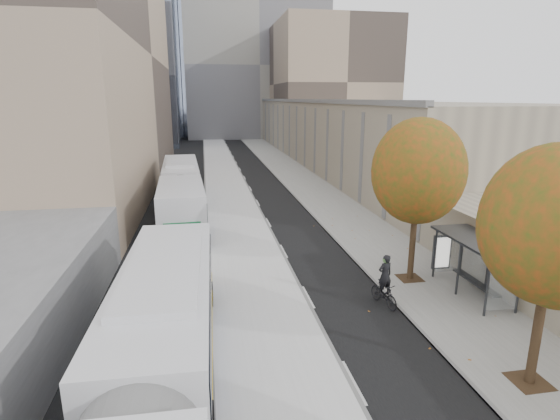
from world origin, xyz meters
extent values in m
cube|color=silver|center=(-3.88, 35.00, 0.07)|extent=(4.25, 150.00, 0.15)
cube|color=gray|center=(4.12, 35.00, 0.04)|extent=(4.75, 150.00, 0.08)
cube|color=gray|center=(15.50, 64.00, 4.00)|extent=(18.00, 92.00, 8.00)
cube|color=gray|center=(-22.50, 41.00, 12.50)|extent=(24.00, 46.00, 25.00)
cube|color=gray|center=(6.00, 96.00, 15.00)|extent=(30.00, 18.00, 30.00)
cube|color=#383A3F|center=(5.50, 11.00, 2.56)|extent=(1.90, 4.40, 0.10)
cylinder|color=#383A3F|center=(4.80, 9.00, 1.28)|extent=(0.10, 0.10, 2.40)
cube|color=silver|center=(6.22, 11.00, 1.33)|extent=(0.04, 4.00, 2.10)
cylinder|color=black|center=(3.60, 5.00, 1.63)|extent=(0.28, 0.28, 3.11)
sphere|color=#1F5214|center=(3.60, 5.00, 5.05)|extent=(4.00, 4.00, 4.00)
cylinder|color=black|center=(3.60, 13.00, 1.70)|extent=(0.28, 0.28, 3.24)
sphere|color=#1F5214|center=(3.60, 13.00, 5.26)|extent=(4.20, 4.20, 4.20)
cube|color=silver|center=(-7.35, 3.73, 1.61)|extent=(3.15, 19.32, 3.21)
cube|color=black|center=(-7.35, 3.73, 2.20)|extent=(3.20, 18.55, 1.11)
cube|color=silver|center=(-7.70, 28.10, 1.60)|extent=(3.69, 19.36, 3.21)
cube|color=black|center=(-7.70, 28.10, 2.19)|extent=(3.72, 18.59, 1.11)
cube|color=#156534|center=(-7.70, 18.51, 1.23)|extent=(2.03, 0.16, 1.24)
imported|color=black|center=(1.29, 10.70, 0.53)|extent=(0.90, 1.83, 1.06)
imported|color=black|center=(1.29, 10.70, 1.36)|extent=(0.73, 0.57, 1.78)
sphere|color=#5C8947|center=(1.29, 10.70, 2.03)|extent=(0.27, 0.27, 0.27)
imported|color=silver|center=(-7.77, 51.84, 0.60)|extent=(1.49, 3.56, 1.20)
camera|label=1|loc=(-5.87, -5.10, 8.46)|focal=28.00mm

